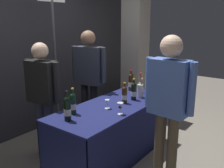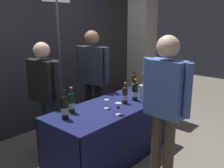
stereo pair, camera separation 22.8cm
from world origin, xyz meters
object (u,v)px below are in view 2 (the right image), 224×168
Objects in this scene: featured_wine_bottle at (72,102)px; wine_glass_near_vendor at (107,102)px; display_bottle_0 at (134,82)px; vendor_presenter at (92,72)px; taster_foreground_right at (165,99)px; tasting_table at (112,121)px; concrete_pillar at (142,45)px; flower_vase at (142,90)px; booth_signpost at (59,52)px; wine_glass_mid at (118,106)px.

featured_wine_bottle is 0.46m from wine_glass_near_vendor.
vendor_presenter is (-0.38, 0.58, 0.14)m from display_bottle_0.
taster_foreground_right reaches higher than wine_glass_near_vendor.
tasting_table is 1.08× the size of taster_foreground_right.
concrete_pillar reaches higher than tasting_table.
vendor_presenter is at bearing 56.01° from wine_glass_near_vendor.
flower_vase is at bearing -2.04° from vendor_presenter.
taster_foreground_right is at bearing -88.33° from wine_glass_near_vendor.
flower_vase is at bearing -69.04° from booth_signpost.
taster_foreground_right reaches higher than featured_wine_bottle.
flower_vase is 0.22× the size of vendor_presenter.
vendor_presenter reaches higher than tasting_table.
wine_glass_mid is at bearing -126.24° from tasting_table.
vendor_presenter is 0.99× the size of taster_foreground_right.
featured_wine_bottle reaches higher than tasting_table.
tasting_table is 1.02m from vendor_presenter.
display_bottle_0 reaches higher than wine_glass_near_vendor.
flower_vase is 0.92m from vendor_presenter.
wine_glass_near_vendor is at bearing 75.22° from wine_glass_mid.
taster_foreground_right is at bearing -94.65° from booth_signpost.
taster_foreground_right is at bearing -81.07° from wine_glass_mid.
display_bottle_0 is at bearing 0.23° from featured_wine_bottle.
wine_glass_near_vendor is (-0.92, -0.22, -0.06)m from display_bottle_0.
vendor_presenter is at bearing 99.23° from flower_vase.
vendor_presenter is at bearing 177.82° from concrete_pillar.
taster_foreground_right is (0.09, -0.58, 0.19)m from wine_glass_mid.
featured_wine_bottle is 2.76× the size of wine_glass_near_vendor.
featured_wine_bottle is at bearing -179.77° from display_bottle_0.
tasting_table is 12.61× the size of wine_glass_mid.
tasting_table is 1.46m from booth_signpost.
display_bottle_0 is (-0.97, -0.53, -0.50)m from concrete_pillar.
taster_foreground_right is at bearing -130.21° from display_bottle_0.
taster_foreground_right reaches higher than wine_glass_mid.
wine_glass_near_vendor is at bearing -45.26° from vendor_presenter.
booth_signpost is at bearing 80.00° from wine_glass_mid.
tasting_table is 1.01m from taster_foreground_right.
display_bottle_0 is at bearing 53.49° from flower_vase.
tasting_table is 0.89m from display_bottle_0.
taster_foreground_right is (-0.66, -0.74, 0.17)m from flower_vase.
taster_foreground_right reaches higher than display_bottle_0.
booth_signpost is at bearing -1.11° from taster_foreground_right.
booth_signpost reaches higher than display_bottle_0.
wine_glass_near_vendor is at bearing 5.21° from taster_foreground_right.
display_bottle_0 is 0.71m from vendor_presenter.
concrete_pillar is 1.21m from display_bottle_0.
tasting_table is at bearing -3.95° from taster_foreground_right.
display_bottle_0 is 0.86× the size of flower_vase.
tasting_table is at bearing 53.76° from wine_glass_mid.
tasting_table is at bearing -157.45° from concrete_pillar.
featured_wine_bottle is at bearing -121.07° from booth_signpost.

